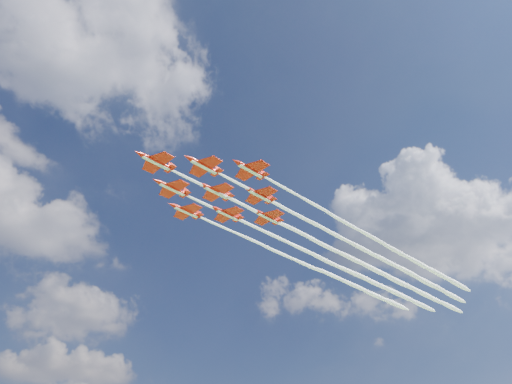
# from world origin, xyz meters

# --- Properties ---
(jet_lead) EXTENTS (108.95, 31.70, 2.57)m
(jet_lead) POSITION_xyz_m (34.33, 9.15, 77.86)
(jet_lead) COLOR red
(jet_row2_port) EXTENTS (108.95, 31.70, 2.57)m
(jet_row2_port) POSITION_xyz_m (44.40, 5.31, 77.86)
(jet_row2_port) COLOR red
(jet_row2_starb) EXTENTS (108.95, 31.70, 2.57)m
(jet_row2_starb) POSITION_xyz_m (41.32, 17.36, 77.86)
(jet_row2_starb) COLOR red
(jet_row3_port) EXTENTS (108.95, 31.70, 2.57)m
(jet_row3_port) POSITION_xyz_m (54.48, 1.47, 77.86)
(jet_row3_port) COLOR red
(jet_row3_centre) EXTENTS (108.95, 31.70, 2.57)m
(jet_row3_centre) POSITION_xyz_m (51.39, 13.52, 77.86)
(jet_row3_centre) COLOR red
(jet_row3_starb) EXTENTS (108.95, 31.70, 2.57)m
(jet_row3_starb) POSITION_xyz_m (48.31, 25.57, 77.86)
(jet_row3_starb) COLOR red
(jet_row4_port) EXTENTS (108.95, 31.70, 2.57)m
(jet_row4_port) POSITION_xyz_m (61.47, 9.67, 77.86)
(jet_row4_port) COLOR red
(jet_row4_starb) EXTENTS (108.95, 31.70, 2.57)m
(jet_row4_starb) POSITION_xyz_m (58.38, 21.72, 77.86)
(jet_row4_starb) COLOR red
(jet_tail) EXTENTS (108.95, 31.70, 2.57)m
(jet_tail) POSITION_xyz_m (68.46, 17.88, 77.86)
(jet_tail) COLOR red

